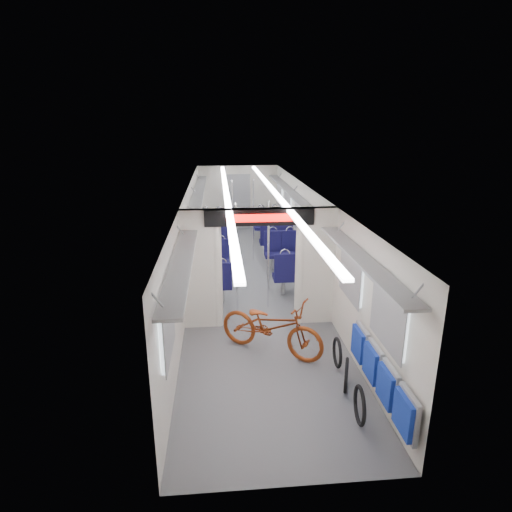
# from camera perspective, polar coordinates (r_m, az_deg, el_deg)

# --- Properties ---
(carriage) EXTENTS (12.00, 12.02, 2.31)m
(carriage) POSITION_cam_1_polar(r_m,az_deg,el_deg) (9.69, -0.59, 3.70)
(carriage) COLOR #515456
(carriage) RESTS_ON ground
(bicycle) EXTENTS (1.95, 1.60, 1.00)m
(bicycle) POSITION_cam_1_polar(r_m,az_deg,el_deg) (7.35, 2.05, -9.30)
(bicycle) COLOR maroon
(bicycle) RESTS_ON ground
(flip_bench) EXTENTS (0.12, 2.14, 0.55)m
(flip_bench) POSITION_cam_1_polar(r_m,az_deg,el_deg) (6.16, 16.18, -14.89)
(flip_bench) COLOR gray
(flip_bench) RESTS_ON carriage
(bike_hoop_a) EXTENTS (0.10, 0.54, 0.53)m
(bike_hoop_a) POSITION_cam_1_polar(r_m,az_deg,el_deg) (6.09, 13.63, -18.97)
(bike_hoop_a) COLOR black
(bike_hoop_a) RESTS_ON ground
(bike_hoop_b) EXTENTS (0.21, 0.51, 0.52)m
(bike_hoop_b) POSITION_cam_1_polar(r_m,az_deg,el_deg) (6.64, 11.93, -15.47)
(bike_hoop_b) COLOR black
(bike_hoop_b) RESTS_ON ground
(bike_hoop_c) EXTENTS (0.07, 0.50, 0.50)m
(bike_hoop_c) POSITION_cam_1_polar(r_m,az_deg,el_deg) (7.20, 10.77, -12.71)
(bike_hoop_c) COLOR black
(bike_hoop_c) RESTS_ON ground
(seat_bay_near_left) EXTENTS (0.89, 1.99, 1.07)m
(seat_bay_near_left) POSITION_cam_1_polar(r_m,az_deg,el_deg) (10.08, -5.95, -1.58)
(seat_bay_near_left) COLOR #0F0C38
(seat_bay_near_left) RESTS_ON ground
(seat_bay_near_right) EXTENTS (0.93, 2.18, 1.13)m
(seat_bay_near_right) POSITION_cam_1_polar(r_m,az_deg,el_deg) (10.62, 4.20, -0.40)
(seat_bay_near_right) COLOR #0F0C38
(seat_bay_near_right) RESTS_ON ground
(seat_bay_far_left) EXTENTS (0.90, 2.01, 1.08)m
(seat_bay_far_left) POSITION_cam_1_polar(r_m,az_deg,el_deg) (13.75, -5.81, 3.62)
(seat_bay_far_left) COLOR #0F0C38
(seat_bay_far_left) RESTS_ON ground
(seat_bay_far_right) EXTENTS (0.95, 2.26, 1.16)m
(seat_bay_far_right) POSITION_cam_1_polar(r_m,az_deg,el_deg) (13.53, 2.13, 3.61)
(seat_bay_far_right) COLOR #0F0C38
(seat_bay_far_right) RESTS_ON ground
(stanchion_near_left) EXTENTS (0.04, 0.04, 2.30)m
(stanchion_near_left) POSITION_cam_1_polar(r_m,az_deg,el_deg) (8.68, -2.57, -0.37)
(stanchion_near_left) COLOR silver
(stanchion_near_left) RESTS_ON ground
(stanchion_near_right) EXTENTS (0.04, 0.04, 2.30)m
(stanchion_near_right) POSITION_cam_1_polar(r_m,az_deg,el_deg) (8.87, 1.65, 0.02)
(stanchion_near_right) COLOR silver
(stanchion_near_right) RESTS_ON ground
(stanchion_far_left) EXTENTS (0.05, 0.05, 2.30)m
(stanchion_far_left) POSITION_cam_1_polar(r_m,az_deg,el_deg) (11.91, -3.08, 4.56)
(stanchion_far_left) COLOR silver
(stanchion_far_left) RESTS_ON ground
(stanchion_far_right) EXTENTS (0.04, 0.04, 2.30)m
(stanchion_far_right) POSITION_cam_1_polar(r_m,az_deg,el_deg) (12.08, -0.36, 4.77)
(stanchion_far_right) COLOR silver
(stanchion_far_right) RESTS_ON ground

